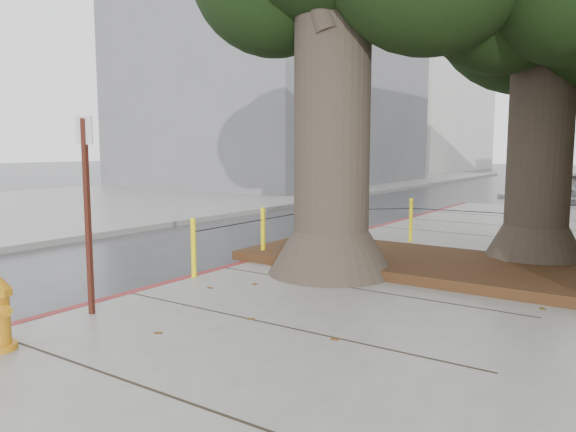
% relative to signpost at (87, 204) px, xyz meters
% --- Properties ---
extents(ground, '(140.00, 140.00, 0.00)m').
position_rel_signpost_xyz_m(ground, '(1.58, 0.92, -1.50)').
color(ground, '#28282B').
rests_on(ground, ground).
extents(sidewalk_opposite, '(14.00, 60.00, 0.15)m').
position_rel_signpost_xyz_m(sidewalk_opposite, '(-12.42, 10.92, -1.43)').
color(sidewalk_opposite, slate).
rests_on(sidewalk_opposite, ground).
extents(curb_red, '(0.14, 26.00, 0.16)m').
position_rel_signpost_xyz_m(curb_red, '(-0.42, 3.42, -1.43)').
color(curb_red, maroon).
rests_on(curb_red, ground).
extents(planter_bed, '(6.40, 2.60, 0.16)m').
position_rel_signpost_xyz_m(planter_bed, '(2.48, 4.82, -1.27)').
color(planter_bed, black).
rests_on(planter_bed, sidewalk_main).
extents(building_far_grey, '(12.00, 16.00, 12.00)m').
position_rel_signpost_xyz_m(building_far_grey, '(-13.42, 22.92, 4.50)').
color(building_far_grey, slate).
rests_on(building_far_grey, ground).
extents(building_far_white, '(12.00, 18.00, 15.00)m').
position_rel_signpost_xyz_m(building_far_white, '(-15.42, 45.92, 6.00)').
color(building_far_white, silver).
rests_on(building_far_white, ground).
extents(bollard_ring, '(3.79, 5.39, 0.95)m').
position_rel_signpost_xyz_m(bollard_ring, '(0.71, 5.29, -0.84)').
color(bollard_ring, yellow).
rests_on(bollard_ring, sidewalk_main).
extents(signpost, '(0.23, 0.07, 2.39)m').
position_rel_signpost_xyz_m(signpost, '(0.00, 0.00, 0.00)').
color(signpost, '#471911').
rests_on(signpost, sidewalk_main).
extents(car_dark, '(2.07, 4.14, 1.15)m').
position_rel_signpost_xyz_m(car_dark, '(-10.72, 19.20, -0.93)').
color(car_dark, black).
rests_on(car_dark, ground).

